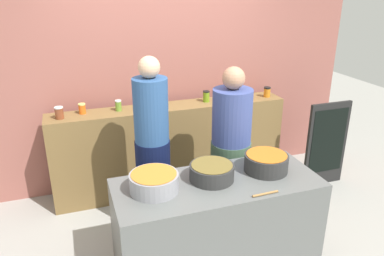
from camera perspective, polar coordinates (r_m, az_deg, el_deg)
The scene contains 20 objects.
ground at distance 3.77m, azimuth 1.80°, elevation -16.92°, with size 12.00×12.00×0.00m, color #9B9992.
storefront_wall at distance 4.42m, azimuth -4.70°, elevation 10.41°, with size 4.80×0.12×3.00m, color #98584E.
display_shelf at distance 4.40m, azimuth -3.17°, elevation -3.06°, with size 2.70×0.36×1.04m, color brown.
prep_table at distance 3.31m, azimuth 3.77°, elevation -14.39°, with size 1.70×0.70×0.82m, color #5B5E5D.
preserve_jar_0 at distance 4.02m, azimuth -19.58°, elevation 2.19°, with size 0.09×0.09×0.13m.
preserve_jar_1 at distance 4.11m, azimuth -16.40°, elevation 2.86°, with size 0.08×0.08×0.11m.
preserve_jar_2 at distance 4.11m, azimuth -11.16°, elevation 3.39°, with size 0.07×0.07×0.12m.
preserve_jar_3 at distance 4.08m, azimuth -7.50°, elevation 3.71°, with size 0.08×0.08×0.14m.
preserve_jar_4 at distance 4.19m, azimuth -5.92°, elevation 4.13°, with size 0.08×0.08×0.13m.
preserve_jar_5 at distance 4.34m, azimuth 2.19°, elevation 4.85°, with size 0.08×0.08×0.13m.
preserve_jar_6 at distance 4.48m, azimuth 6.03°, elevation 5.22°, with size 0.09×0.09×0.12m.
preserve_jar_7 at distance 4.48m, azimuth 8.58°, elevation 5.10°, with size 0.08×0.08×0.12m.
preserve_jar_8 at distance 4.62m, azimuth 11.37°, elevation 5.41°, with size 0.08×0.08×0.12m.
cooking_pot_left at distance 2.94m, azimuth -5.80°, elevation -8.22°, with size 0.38×0.38×0.15m.
cooking_pot_center at distance 3.09m, azimuth 3.03°, elevation -6.73°, with size 0.37×0.37×0.14m.
cooking_pot_right at distance 3.28m, azimuth 11.22°, elevation -5.18°, with size 0.37×0.37×0.15m.
wooden_spoon at distance 2.96m, azimuth 11.12°, elevation -9.80°, with size 0.02×0.02×0.22m, color #9E703D.
cook_with_tongs at distance 3.55m, azimuth -5.99°, elevation -4.40°, with size 0.33×0.33×1.75m.
cook_in_cap at distance 3.75m, azimuth 5.88°, elevation -4.20°, with size 0.40×0.40×1.62m.
chalkboard_sign at distance 4.75m, azimuth 19.82°, elevation -2.33°, with size 0.54×0.05×1.05m.
Camera 1 is at (-1.06, -2.76, 2.34)m, focal length 35.00 mm.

